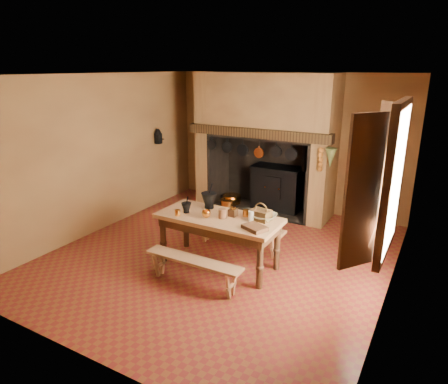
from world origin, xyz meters
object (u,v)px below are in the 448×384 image
Objects in this scene: work_table at (219,224)px; mixing_bowl at (264,217)px; bench_front at (193,266)px; coffee_grinder at (233,212)px; iron_range at (277,188)px; wicker_basket at (261,214)px.

mixing_bowl is at bearing 18.28° from work_table.
coffee_grinder is at bearing 77.56° from bench_front.
coffee_grinder is (0.36, -2.64, 0.38)m from iron_range.
wicker_basket is at bearing -133.81° from mixing_bowl.
iron_range is at bearing 107.86° from mixing_bowl.
iron_range is 3.46m from bench_front.
iron_range is 2.69m from mixing_bowl.
coffee_grinder is at bearing -163.43° from wicker_basket.
iron_range reaches higher than work_table.
bench_front is 1.23m from mixing_bowl.
work_table is at bearing -145.63° from coffee_grinder.
iron_range reaches higher than wicker_basket.
bench_front is (0.18, -3.45, -0.18)m from iron_range.
mixing_bowl is at bearing 14.85° from coffee_grinder.
bench_front is at bearing -90.00° from work_table.
iron_range is at bearing 115.31° from wicker_basket.
bench_front is 4.82× the size of wicker_basket.
iron_range is 9.14× the size of coffee_grinder.
coffee_grinder is (0.18, 0.81, 0.56)m from bench_front.
iron_range is 5.32× the size of wicker_basket.
coffee_grinder is at bearing -82.31° from iron_range.
bench_front is 1.20m from wicker_basket.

